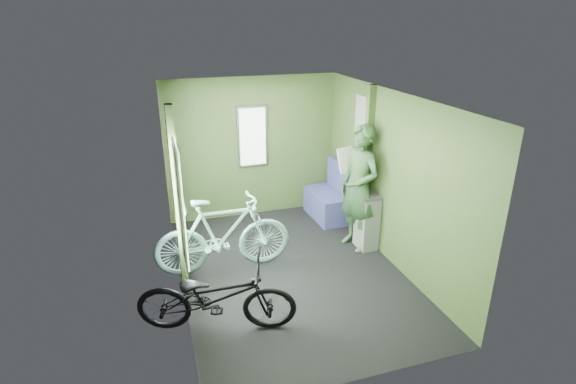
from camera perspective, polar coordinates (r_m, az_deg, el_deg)
The scene contains 6 objects.
room at distance 5.46m, azimuth -0.18°, elevation 3.01°, with size 4.00×4.02×2.31m.
bicycle_black at distance 5.12m, azimuth -8.84°, elevation -17.04°, with size 0.59×1.68×0.88m, color black.
bicycle_mint at distance 6.14m, azimuth -7.96°, elevation -9.82°, with size 0.50×1.78×1.07m, color #84CEC0.
passenger at distance 6.36m, azimuth 9.00°, elevation 0.46°, with size 0.60×0.77×1.82m.
waste_box at distance 6.56m, azimuth 9.97°, elevation -3.65°, with size 0.25×0.34×0.83m, color gray.
bench_seat at distance 7.50m, azimuth 5.20°, elevation -1.23°, with size 0.54×0.91×0.94m.
Camera 1 is at (-1.60, -4.90, 3.18)m, focal length 28.00 mm.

